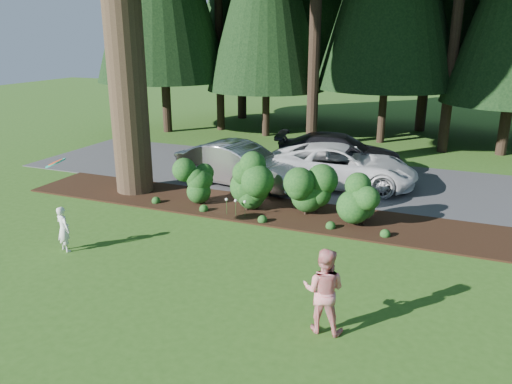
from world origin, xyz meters
TOP-DOWN VIEW (x-y plane):
  - ground at (0.00, 0.00)m, footprint 80.00×80.00m
  - mulch_bed at (0.00, 3.25)m, footprint 16.00×2.50m
  - driveway at (0.00, 7.50)m, footprint 22.00×6.00m
  - shrub_row at (0.77, 3.14)m, footprint 6.53×1.60m
  - lily_cluster at (-0.30, 2.40)m, footprint 0.69×0.09m
  - car_silver_wagon at (-1.51, 5.36)m, footprint 4.86×2.32m
  - car_white_suv at (1.87, 6.68)m, footprint 5.54×2.95m
  - car_dark_suv at (1.30, 8.83)m, footprint 5.23×2.76m
  - child at (-3.29, -1.44)m, footprint 0.49×0.40m
  - adult at (3.66, -2.43)m, footprint 0.82×0.65m
  - frisbee at (-3.28, -1.44)m, footprint 0.52×0.51m

SIDE VIEW (x-z plane):
  - ground at x=0.00m, z-range 0.00..0.00m
  - driveway at x=0.00m, z-range 0.00..0.03m
  - mulch_bed at x=0.00m, z-range 0.00..0.05m
  - lily_cluster at x=-0.30m, z-range 0.21..0.78m
  - child at x=-3.29m, z-range 0.00..1.18m
  - car_dark_suv at x=1.30m, z-range 0.03..1.48m
  - car_white_suv at x=1.87m, z-range 0.03..1.51m
  - car_silver_wagon at x=-1.51m, z-range 0.03..1.57m
  - shrub_row at x=0.77m, z-range 0.00..1.61m
  - adult at x=3.66m, z-range 0.00..1.63m
  - frisbee at x=-3.28m, z-range 2.17..2.44m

